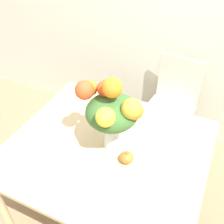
# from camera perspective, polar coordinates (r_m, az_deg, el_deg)

# --- Properties ---
(ground_plane) EXTENTS (12.00, 12.00, 0.00)m
(ground_plane) POSITION_cam_1_polar(r_m,az_deg,el_deg) (2.29, -0.80, -19.98)
(ground_plane) COLOR #8E7556
(dining_table) EXTENTS (1.26, 1.10, 0.73)m
(dining_table) POSITION_cam_1_polar(r_m,az_deg,el_deg) (1.77, -0.99, -9.38)
(dining_table) COLOR #D1B284
(dining_table) RESTS_ON ground_plane
(flower_vase) EXTENTS (0.40, 0.35, 0.52)m
(flower_vase) POSITION_cam_1_polar(r_m,az_deg,el_deg) (1.50, -0.14, 0.15)
(flower_vase) COLOR silver
(flower_vase) RESTS_ON dining_table
(pumpkin) EXTENTS (0.08, 0.08, 0.08)m
(pumpkin) POSITION_cam_1_polar(r_m,az_deg,el_deg) (1.60, 3.19, -9.87)
(pumpkin) COLOR orange
(pumpkin) RESTS_ON dining_table
(dining_chair_near_window) EXTENTS (0.47, 0.47, 0.91)m
(dining_chair_near_window) POSITION_cam_1_polar(r_m,az_deg,el_deg) (2.50, 12.63, 1.34)
(dining_chair_near_window) COLOR silver
(dining_chair_near_window) RESTS_ON ground_plane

